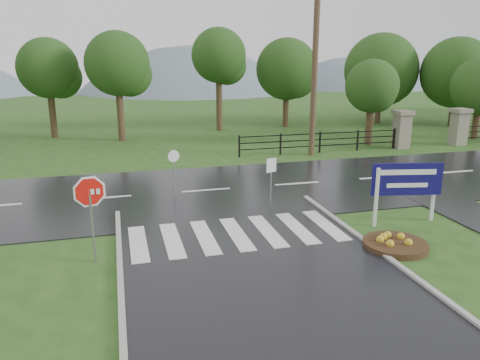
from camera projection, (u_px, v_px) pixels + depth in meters
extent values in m
plane|color=#284E1A|center=(296.00, 321.00, 9.87)|extent=(120.00, 120.00, 0.00)
cube|color=black|center=(206.00, 191.00, 19.20)|extent=(90.00, 8.00, 0.04)
cube|color=silver|center=(138.00, 243.00, 13.77)|extent=(0.50, 2.80, 0.02)
cube|color=silver|center=(172.00, 240.00, 14.02)|extent=(0.50, 2.80, 0.02)
cube|color=silver|center=(205.00, 237.00, 14.27)|extent=(0.50, 2.80, 0.02)
cube|color=silver|center=(237.00, 234.00, 14.52)|extent=(0.50, 2.80, 0.02)
cube|color=silver|center=(267.00, 231.00, 14.77)|extent=(0.50, 2.80, 0.02)
cube|color=silver|center=(297.00, 228.00, 15.02)|extent=(0.50, 2.80, 0.02)
cube|color=silver|center=(325.00, 225.00, 15.26)|extent=(0.50, 2.80, 0.02)
cube|color=gray|center=(402.00, 131.00, 27.77)|extent=(0.80, 0.80, 2.00)
cube|color=#6B6659|center=(403.00, 113.00, 27.47)|extent=(1.00, 1.00, 0.24)
cube|color=gray|center=(459.00, 129.00, 28.76)|extent=(0.80, 0.80, 2.00)
cube|color=#6B6659|center=(461.00, 110.00, 28.47)|extent=(1.00, 1.00, 0.24)
cube|color=black|center=(320.00, 146.00, 26.62)|extent=(9.50, 0.05, 0.05)
cube|color=black|center=(320.00, 140.00, 26.53)|extent=(9.50, 0.05, 0.05)
cube|color=black|center=(320.00, 134.00, 26.43)|extent=(9.50, 0.05, 0.05)
cube|color=black|center=(239.00, 146.00, 25.38)|extent=(0.08, 0.08, 1.20)
cube|color=black|center=(394.00, 138.00, 27.75)|extent=(0.08, 0.08, 1.20)
cube|color=black|center=(465.00, 135.00, 28.99)|extent=(0.08, 0.08, 1.20)
sphere|color=slate|center=(192.00, 197.00, 77.00)|extent=(48.00, 48.00, 48.00)
sphere|color=slate|center=(348.00, 161.00, 82.84)|extent=(36.00, 36.00, 36.00)
cube|color=#939399|center=(93.00, 229.00, 12.44)|extent=(0.06, 0.06, 1.89)
cylinder|color=white|center=(90.00, 192.00, 12.18)|extent=(1.11, 0.27, 1.14)
cylinder|color=red|center=(90.00, 192.00, 12.17)|extent=(0.97, 0.24, 0.99)
cube|color=silver|center=(376.00, 198.00, 15.08)|extent=(0.12, 0.12, 1.95)
cube|color=silver|center=(434.00, 193.00, 15.61)|extent=(0.12, 0.12, 1.95)
cube|color=#100C52|center=(407.00, 179.00, 15.21)|extent=(2.31, 0.52, 1.08)
cube|color=white|center=(408.00, 172.00, 15.11)|extent=(1.82, 0.38, 0.18)
cube|color=white|center=(407.00, 185.00, 15.22)|extent=(1.34, 0.28, 0.15)
cylinder|color=#332111|center=(395.00, 245.00, 13.58)|extent=(1.85, 1.85, 0.18)
cube|color=#939399|center=(271.00, 185.00, 16.87)|extent=(0.04, 0.04, 1.76)
cube|color=white|center=(271.00, 165.00, 16.66)|extent=(0.40, 0.15, 0.51)
cylinder|color=#939399|center=(174.00, 177.00, 17.86)|extent=(0.05, 0.05, 1.82)
cylinder|color=white|center=(174.00, 156.00, 17.62)|extent=(0.44, 0.15, 0.46)
cylinder|color=#473523|center=(315.00, 68.00, 24.84)|extent=(0.32, 0.32, 9.49)
cylinder|color=#3D2B1C|center=(369.00, 121.00, 28.71)|extent=(0.45, 0.45, 2.98)
sphere|color=#1B3F13|center=(372.00, 86.00, 28.17)|extent=(3.21, 3.21, 3.21)
cylinder|color=#3D2B1C|center=(477.00, 117.00, 30.68)|extent=(0.43, 0.43, 2.87)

